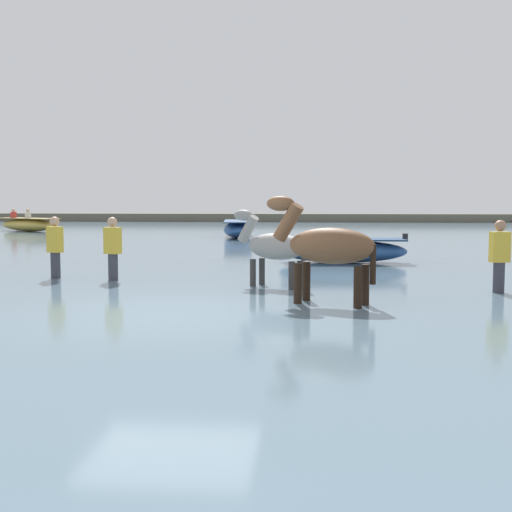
{
  "coord_description": "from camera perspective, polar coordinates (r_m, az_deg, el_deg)",
  "views": [
    {
      "loc": [
        2.04,
        -9.63,
        2.02
      ],
      "look_at": [
        0.94,
        3.95,
        0.83
      ],
      "focal_mm": 46.92,
      "sensor_mm": 36.0,
      "label": 1
    }
  ],
  "objects": [
    {
      "name": "horse_trailing_bay",
      "position": [
        10.66,
        6.06,
        0.62
      ],
      "size": [
        1.85,
        1.05,
        2.05
      ],
      "color": "brown",
      "rests_on": "ground"
    },
    {
      "name": "water_surface",
      "position": [
        19.82,
        -1.28,
        -0.39
      ],
      "size": [
        90.0,
        90.0,
        0.33
      ],
      "primitive_type": "cube",
      "color": "slate",
      "rests_on": "ground"
    },
    {
      "name": "far_shoreline",
      "position": [
        47.78,
        2.2,
        3.1
      ],
      "size": [
        80.0,
        2.4,
        0.9
      ],
      "primitive_type": "cube",
      "color": "#605B4C",
      "rests_on": "ground"
    },
    {
      "name": "boat_far_offshore",
      "position": [
        28.66,
        -1.54,
        2.31
      ],
      "size": [
        1.61,
        3.91,
        0.85
      ],
      "color": "#28518E",
      "rests_on": "water_surface"
    },
    {
      "name": "boat_distant_west",
      "position": [
        35.84,
        -18.83,
        2.56
      ],
      "size": [
        3.91,
        2.77,
        1.15
      ],
      "color": "gold",
      "rests_on": "water_surface"
    },
    {
      "name": "person_wading_close",
      "position": [
        13.99,
        -12.11,
        0.15
      ],
      "size": [
        0.37,
        0.31,
        1.63
      ],
      "color": "#383842",
      "rests_on": "ground"
    },
    {
      "name": "person_spectator_far",
      "position": [
        14.65,
        -16.75,
        0.26
      ],
      "size": [
        0.38,
        0.34,
        1.63
      ],
      "color": "#383842",
      "rests_on": "ground"
    },
    {
      "name": "boat_mid_channel",
      "position": [
        17.61,
        7.4,
        0.46
      ],
      "size": [
        3.36,
        1.1,
        0.77
      ],
      "color": "#28518E",
      "rests_on": "water_surface"
    },
    {
      "name": "horse_lead_grey",
      "position": [
        12.66,
        1.49,
        0.63
      ],
      "size": [
        1.55,
        1.1,
        1.79
      ],
      "color": "gray",
      "rests_on": "ground"
    },
    {
      "name": "ground_plane",
      "position": [
        10.04,
        -7.23,
        -6.66
      ],
      "size": [
        120.0,
        120.0,
        0.0
      ],
      "primitive_type": "plane",
      "color": "#666051"
    },
    {
      "name": "person_onlooker_left",
      "position": [
        12.63,
        20.03,
        -0.56
      ],
      "size": [
        0.35,
        0.25,
        1.63
      ],
      "color": "#383842",
      "rests_on": "ground"
    }
  ]
}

